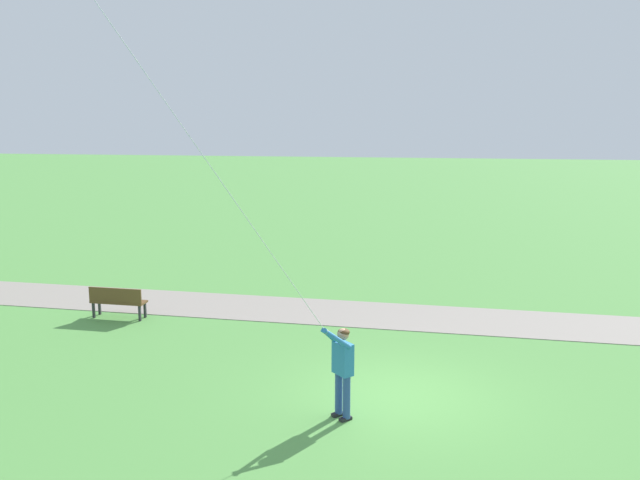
{
  "coord_description": "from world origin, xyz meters",
  "views": [
    {
      "loc": [
        -13.24,
        -0.13,
        5.77
      ],
      "look_at": [
        -0.56,
        1.51,
        3.24
      ],
      "focal_mm": 39.55,
      "sensor_mm": 36.0,
      "label": 1
    }
  ],
  "objects": [
    {
      "name": "ground_plane",
      "position": [
        0.0,
        0.0,
        0.0
      ],
      "size": [
        120.0,
        120.0,
        0.0
      ],
      "primitive_type": "plane",
      "color": "#569947"
    },
    {
      "name": "park_bench_near_walkway",
      "position": [
        4.14,
        7.6,
        0.51
      ],
      "size": [
        0.55,
        1.53,
        0.88
      ],
      "color": "brown",
      "rests_on": "ground"
    },
    {
      "name": "walkway_path",
      "position": [
        5.42,
        2.0,
        0.01
      ],
      "size": [
        4.67,
        32.09,
        0.02
      ],
      "primitive_type": "cube",
      "rotation": [
        0.0,
        0.0,
        -0.07
      ],
      "color": "gray",
      "rests_on": "ground"
    },
    {
      "name": "person_kite_flyer",
      "position": [
        -1.14,
        1.03,
        1.05
      ],
      "size": [
        0.58,
        0.6,
        1.83
      ],
      "color": "#232328",
      "rests_on": "ground"
    }
  ]
}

